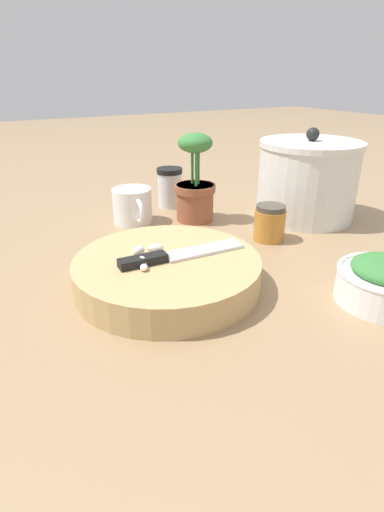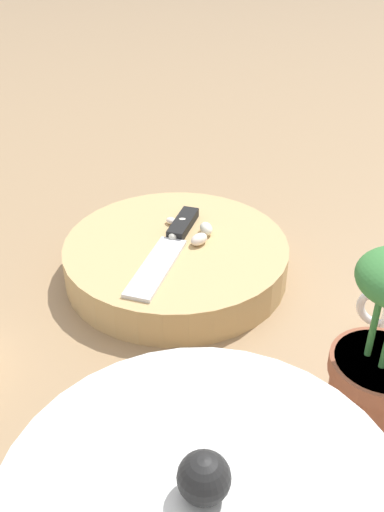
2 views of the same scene
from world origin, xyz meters
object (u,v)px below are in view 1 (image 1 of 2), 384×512
object	(u,v)px
herb_bowl	(384,281)
spice_jar	(170,187)
honey_jar	(270,223)
garlic_cloves	(148,254)
cutting_board	(167,272)
chef_knife	(175,255)
potted_herb	(195,186)
coffee_mug	(133,206)
stock_pot	(307,180)

from	to	relation	value
herb_bowl	spice_jar	bearing A→B (deg)	-172.79
herb_bowl	honey_jar	bearing A→B (deg)	178.67
honey_jar	herb_bowl	bearing A→B (deg)	-1.33
garlic_cloves	cutting_board	bearing A→B (deg)	59.49
cutting_board	honey_jar	xyz separation A→B (m)	(-0.07, 0.26, 0.01)
chef_knife	garlic_cloves	distance (m)	0.04
cutting_board	chef_knife	xyz separation A→B (m)	(0.00, 0.01, 0.03)
cutting_board	potted_herb	world-z (taller)	potted_herb
garlic_cloves	honey_jar	xyz separation A→B (m)	(-0.06, 0.29, -0.02)
garlic_cloves	coffee_mug	xyz separation A→B (m)	(-0.28, 0.08, -0.02)
honey_jar	stock_pot	bearing A→B (deg)	113.92
cutting_board	chef_knife	world-z (taller)	chef_knife
potted_herb	coffee_mug	bearing A→B (deg)	-111.06
stock_pot	honey_jar	bearing A→B (deg)	-66.08
coffee_mug	herb_bowl	bearing A→B (deg)	21.60
spice_jar	stock_pot	size ratio (longest dim) A/B	0.43
chef_knife	honey_jar	world-z (taller)	honey_jar
honey_jar	potted_herb	xyz separation A→B (m)	(-0.17, -0.07, 0.04)
chef_knife	coffee_mug	world-z (taller)	coffee_mug
herb_bowl	spice_jar	xyz separation A→B (m)	(-0.56, -0.07, 0.02)
herb_bowl	coffee_mug	xyz separation A→B (m)	(-0.49, -0.20, 0.01)
spice_jar	potted_herb	bearing A→B (deg)	2.55
cutting_board	herb_bowl	bearing A→B (deg)	52.70
potted_herb	chef_knife	bearing A→B (deg)	-34.99
garlic_cloves	herb_bowl	distance (m)	0.35
chef_knife	cutting_board	bearing A→B (deg)	-106.84
potted_herb	herb_bowl	bearing A→B (deg)	8.42
garlic_cloves	stock_pot	world-z (taller)	stock_pot
chef_knife	honey_jar	bearing A→B (deg)	109.57
spice_jar	honey_jar	world-z (taller)	spice_jar
herb_bowl	coffee_mug	world-z (taller)	coffee_mug
herb_bowl	potted_herb	size ratio (longest dim) A/B	0.71
chef_knife	coffee_mug	distance (m)	0.31
coffee_mug	potted_herb	world-z (taller)	potted_herb
garlic_cloves	honey_jar	size ratio (longest dim) A/B	1.04
spice_jar	honey_jar	size ratio (longest dim) A/B	1.33
cutting_board	stock_pot	bearing A→B (deg)	109.01
herb_bowl	coffee_mug	size ratio (longest dim) A/B	1.18
cutting_board	honey_jar	size ratio (longest dim) A/B	4.06
herb_bowl	potted_herb	xyz separation A→B (m)	(-0.44, -0.07, 0.05)
stock_pot	chef_knife	bearing A→B (deg)	-69.96
honey_jar	stock_pot	xyz separation A→B (m)	(-0.07, 0.16, 0.05)
honey_jar	garlic_cloves	bearing A→B (deg)	-78.16
stock_pot	herb_bowl	bearing A→B (deg)	-25.95
coffee_mug	honey_jar	distance (m)	0.30
herb_bowl	cutting_board	bearing A→B (deg)	-127.30
honey_jar	potted_herb	size ratio (longest dim) A/B	0.37
chef_knife	stock_pot	bearing A→B (deg)	112.15
cutting_board	garlic_cloves	distance (m)	0.04
spice_jar	coffee_mug	world-z (taller)	spice_jar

